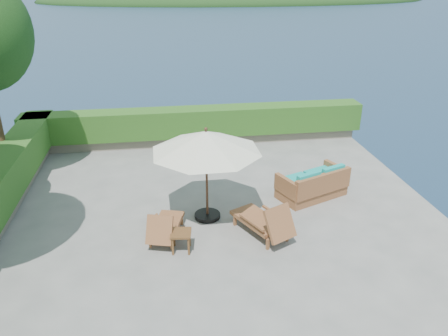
{
  "coord_description": "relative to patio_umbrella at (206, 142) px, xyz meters",
  "views": [
    {
      "loc": [
        -1.26,
        -9.73,
        5.93
      ],
      "look_at": [
        0.3,
        0.8,
        1.1
      ],
      "focal_mm": 35.0,
      "sensor_mm": 36.0,
      "label": 1
    }
  ],
  "objects": [
    {
      "name": "lounge_right",
      "position": [
        1.28,
        -1.08,
        -1.69
      ],
      "size": [
        1.4,
        1.87,
        1.0
      ],
      "rotation": [
        0.0,
        0.0,
        0.46
      ],
      "color": "brown",
      "rests_on": "ground"
    },
    {
      "name": "foundation",
      "position": [
        0.24,
        -0.15,
        -3.66
      ],
      "size": [
        12.0,
        12.0,
        3.0
      ],
      "primitive_type": "cube",
      "color": "#595247",
      "rests_on": "ocean"
    },
    {
      "name": "side_table",
      "position": [
        -0.76,
        -1.39,
        -1.71
      ],
      "size": [
        0.52,
        0.52,
        0.49
      ],
      "rotation": [
        0.0,
        0.0,
        -0.13
      ],
      "color": "brown",
      "rests_on": "ground"
    },
    {
      "name": "planter_wall_far",
      "position": [
        0.24,
        5.45,
        -1.93
      ],
      "size": [
        12.0,
        0.6,
        0.36
      ],
      "primitive_type": "cube",
      "color": "gray",
      "rests_on": "ground"
    },
    {
      "name": "patio_umbrella",
      "position": [
        0.0,
        0.0,
        0.0
      ],
      "size": [
        3.67,
        3.67,
        2.5
      ],
      "rotation": [
        0.0,
        0.0,
        0.4
      ],
      "color": "black",
      "rests_on": "ground"
    },
    {
      "name": "hedge_far",
      "position": [
        0.24,
        5.45,
        -1.26
      ],
      "size": [
        12.4,
        0.9,
        1.0
      ],
      "primitive_type": "cube",
      "color": "#234E16",
      "rests_on": "planter_wall_far"
    },
    {
      "name": "lounge_left",
      "position": [
        -1.12,
        -0.85,
        -1.76
      ],
      "size": [
        0.98,
        1.58,
        0.85
      ],
      "rotation": [
        0.0,
        0.0,
        -0.28
      ],
      "color": "brown",
      "rests_on": "ground"
    },
    {
      "name": "ocean",
      "position": [
        0.24,
        -0.15,
        -5.11
      ],
      "size": [
        600.0,
        600.0,
        0.0
      ],
      "primitive_type": "plane",
      "color": "#14233F",
      "rests_on": "ground"
    },
    {
      "name": "wicker_loveseat",
      "position": [
        3.1,
        0.69,
        -1.74
      ],
      "size": [
        2.17,
        1.66,
        0.96
      ],
      "rotation": [
        0.0,
        0.0,
        0.39
      ],
      "color": "brown",
      "rests_on": "ground"
    },
    {
      "name": "ground",
      "position": [
        0.24,
        -0.15,
        -2.11
      ],
      "size": [
        12.0,
        12.0,
        0.0
      ],
      "primitive_type": "plane",
      "color": "gray",
      "rests_on": "ground"
    },
    {
      "name": "offshore_island",
      "position": [
        25.24,
        139.85,
        -5.11
      ],
      "size": [
        126.0,
        57.6,
        12.6
      ],
      "primitive_type": "ellipsoid",
      "color": "black",
      "rests_on": "ocean"
    }
  ]
}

